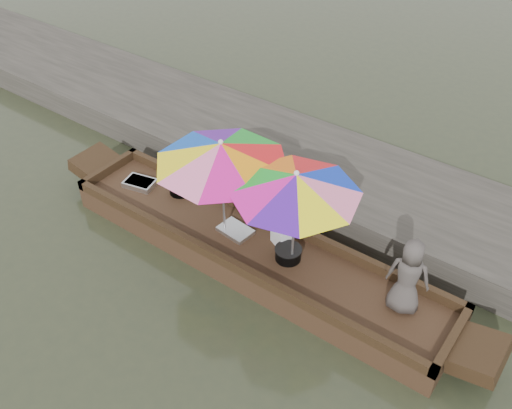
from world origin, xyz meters
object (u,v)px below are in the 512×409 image
Objects in this scene: boat_hull at (252,253)px; umbrella_bow at (223,188)px; tray_scallop at (235,230)px; cooking_pot at (180,188)px; charcoal_grill at (288,254)px; tray_crayfish at (140,183)px; vendor at (408,276)px; supply_bag at (282,237)px; umbrella_stern at (294,220)px.

umbrella_bow is (-0.49, 0.00, 0.95)m from boat_hull.
umbrella_bow is (-0.15, -0.06, 0.74)m from tray_scallop.
cooking_pot reaches higher than boat_hull.
tray_scallop is 1.36× the size of charcoal_grill.
cooking_pot reaches higher than tray_crayfish.
tray_crayfish is at bearing 178.79° from boat_hull.
tray_crayfish is 0.44× the size of vendor.
cooking_pot is 0.72× the size of tray_scallop.
tray_crayfish is 1.00× the size of tray_scallop.
charcoal_grill is 0.32× the size of vendor.
tray_crayfish is 1.72× the size of supply_bag.
tray_crayfish is 0.29× the size of umbrella_stern.
cooking_pot is 3.86m from vendor.
boat_hull is 0.53m from supply_bag.
supply_bag is (2.61, 0.21, 0.09)m from tray_crayfish.
umbrella_stern is at bearing -37.79° from supply_bag.
umbrella_bow reaches higher than vendor.
vendor is 2.72m from umbrella_bow.
supply_bag reaches higher than tray_crayfish.
umbrella_stern is at bearing -3.39° from tray_scallop.
vendor is at bearing 2.44° from tray_scallop.
boat_hull is at bearing -1.21° from tray_crayfish.
umbrella_stern reaches higher than tray_scallop.
umbrella_bow is at bearing -14.70° from cooking_pot.
charcoal_grill is at bearing 2.89° from umbrella_bow.
boat_hull is at bearing -174.67° from charcoal_grill.
umbrella_stern is (2.94, -0.05, 0.73)m from tray_crayfish.
vendor reaches higher than boat_hull.
supply_bag is (0.34, 0.26, 0.30)m from boat_hull.
tray_scallop is (1.93, 0.01, -0.01)m from tray_crayfish.
umbrella_stern is at bearing -29.30° from charcoal_grill.
tray_crayfish reaches higher than tray_scallop.
tray_scallop is 1.72× the size of supply_bag.
charcoal_grill is 0.19× the size of umbrella_bow.
umbrella_bow is (-1.07, -0.05, 0.69)m from charcoal_grill.
umbrella_bow is at bearing -158.28° from tray_scallop.
boat_hull is at bearing -7.98° from vendor.
supply_bag is 0.25× the size of vendor.
supply_bag is (1.96, -0.04, 0.04)m from cooking_pot.
tray_scallop is 0.72m from supply_bag.
vendor reaches higher than cooking_pot.
supply_bag reaches higher than boat_hull.
charcoal_grill is (2.84, 0.01, 0.04)m from tray_crayfish.
charcoal_grill is at bearing -6.28° from cooking_pot.
supply_bag is at bearing 142.21° from umbrella_stern.
umbrella_stern is (1.02, -0.06, 0.74)m from tray_scallop.
tray_crayfish is 2.62m from supply_bag.
supply_bag is at bearing -1.09° from cooking_pot.
cooking_pot is at bearing 165.30° from umbrella_bow.
cooking_pot is at bearing 169.56° from tray_scallop.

